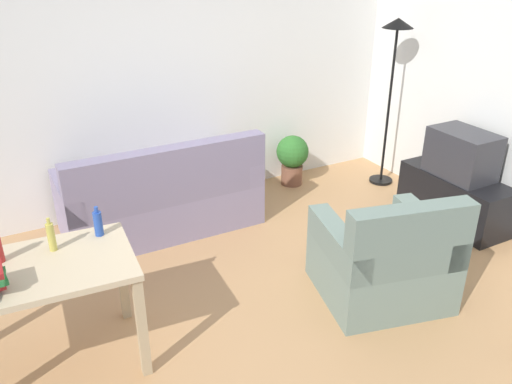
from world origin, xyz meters
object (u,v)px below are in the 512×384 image
at_px(armchair, 385,262).
at_px(bottle_squat, 51,236).
at_px(torchiere_lamp, 394,58).
at_px(potted_plant, 292,157).
at_px(tv, 462,154).
at_px(tv_stand, 454,198).
at_px(couch, 162,200).
at_px(desk, 33,283).
at_px(bottle_blue, 98,223).

distance_m(armchair, bottle_squat, 2.36).
relative_size(torchiere_lamp, potted_plant, 3.18).
xyz_separation_m(tv, bottle_squat, (-3.67, -0.07, 0.16)).
bearing_deg(tv_stand, couch, 65.36).
xyz_separation_m(couch, tv, (2.57, -1.18, 0.39)).
xyz_separation_m(couch, tv_stand, (2.57, -1.18, -0.07)).
xyz_separation_m(tv_stand, desk, (-3.83, -0.22, 0.41)).
height_order(tv_stand, potted_plant, potted_plant).
height_order(armchair, bottle_squat, bottle_squat).
bearing_deg(desk, torchiere_lamp, 22.30).
bearing_deg(armchair, desk, 3.15).
bearing_deg(bottle_squat, desk, -138.06).
bearing_deg(desk, couch, 51.77).
height_order(couch, tv, same).
bearing_deg(tv_stand, torchiere_lamp, 0.00).
relative_size(tv_stand, bottle_blue, 5.32).
relative_size(potted_plant, bottle_squat, 2.54).
bearing_deg(tv_stand, potted_plant, 32.16).
xyz_separation_m(desk, bottle_squat, (0.16, 0.14, 0.21)).
bearing_deg(bottle_squat, tv, 1.13).
distance_m(tv, bottle_blue, 3.38).
bearing_deg(bottle_blue, tv_stand, 0.35).
height_order(couch, bottle_squat, bottle_squat).
xyz_separation_m(desk, bottle_blue, (0.46, 0.20, 0.20)).
xyz_separation_m(couch, armchair, (1.12, -1.83, 0.01)).
distance_m(torchiere_lamp, bottle_squat, 3.88).
bearing_deg(tv, tv_stand, 90.00).
height_order(tv_stand, bottle_blue, bottle_blue).
bearing_deg(armchair, torchiere_lamp, -116.88).
xyz_separation_m(couch, torchiere_lamp, (2.57, -0.13, 1.11)).
xyz_separation_m(tv_stand, torchiere_lamp, (0.00, 1.05, 1.17)).
distance_m(tv, bottle_squat, 3.68).
height_order(desk, bottle_squat, bottle_squat).
xyz_separation_m(desk, armchair, (2.39, -0.43, -0.33)).
relative_size(desk, potted_plant, 2.19).
bearing_deg(bottle_squat, torchiere_lamp, 17.02).
xyz_separation_m(potted_plant, bottle_squat, (-2.73, -1.56, 0.53)).
relative_size(tv, torchiere_lamp, 0.33).
bearing_deg(torchiere_lamp, couch, 177.19).
bearing_deg(desk, bottle_squat, 45.92).
bearing_deg(armchair, tv, -142.36).
height_order(potted_plant, bottle_blue, bottle_blue).
bearing_deg(bottle_blue, couch, 56.04).
xyz_separation_m(armchair, bottle_squat, (-2.23, 0.58, 0.54)).
relative_size(couch, bottle_blue, 8.76).
relative_size(couch, bottle_squat, 8.08).
distance_m(couch, tv, 2.85).
bearing_deg(armchair, couch, -45.00).
xyz_separation_m(potted_plant, armchair, (-0.51, -2.14, -0.01)).
bearing_deg(bottle_blue, potted_plant, 31.79).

